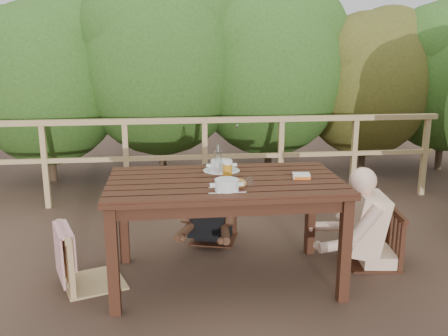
{
  "coord_description": "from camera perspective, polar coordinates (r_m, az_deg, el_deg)",
  "views": [
    {
      "loc": [
        -0.41,
        -3.54,
        1.8
      ],
      "look_at": [
        0.0,
        0.05,
        0.9
      ],
      "focal_mm": 39.33,
      "sensor_mm": 36.0,
      "label": 1
    }
  ],
  "objects": [
    {
      "name": "soup_near",
      "position": [
        3.41,
        0.32,
        -2.09
      ],
      "size": [
        0.28,
        0.28,
        0.09
      ],
      "primitive_type": "cylinder",
      "color": "white",
      "rests_on": "table"
    },
    {
      "name": "butter_tub",
      "position": [
        3.76,
        8.96,
        -1.04
      ],
      "size": [
        0.14,
        0.11,
        0.06
      ],
      "primitive_type": "cube",
      "rotation": [
        0.0,
        0.0,
        -0.14
      ],
      "color": "white",
      "rests_on": "table"
    },
    {
      "name": "soup_far",
      "position": [
        3.95,
        -0.29,
        0.2
      ],
      "size": [
        0.3,
        0.3,
        0.1
      ],
      "primitive_type": "cylinder",
      "color": "silver",
      "rests_on": "table"
    },
    {
      "name": "chair_far",
      "position": [
        4.61,
        -1.23,
        -3.53
      ],
      "size": [
        0.51,
        0.51,
        0.83
      ],
      "primitive_type": "cube",
      "rotation": [
        0.0,
        0.0,
        -0.28
      ],
      "color": "black",
      "rests_on": "ground"
    },
    {
      "name": "railing",
      "position": [
        5.71,
        -2.24,
        0.86
      ],
      "size": [
        5.6,
        0.1,
        1.01
      ],
      "primitive_type": "cube",
      "color": "tan",
      "rests_on": "ground"
    },
    {
      "name": "woman",
      "position": [
        4.58,
        -1.27,
        -1.3
      ],
      "size": [
        0.62,
        0.7,
        1.19
      ],
      "primitive_type": null,
      "rotation": [
        0.0,
        0.0,
        2.86
      ],
      "color": "black",
      "rests_on": "ground"
    },
    {
      "name": "diner_right",
      "position": [
        4.24,
        17.76,
        -1.92
      ],
      "size": [
        0.74,
        0.63,
        1.38
      ],
      "primitive_type": null,
      "rotation": [
        0.0,
        0.0,
        1.45
      ],
      "color": "beige",
      "rests_on": "ground"
    },
    {
      "name": "hedge_row",
      "position": [
        6.79,
        0.32,
        14.83
      ],
      "size": [
        6.6,
        1.6,
        3.8
      ],
      "primitive_type": null,
      "color": "#2B4D1A",
      "rests_on": "ground"
    },
    {
      "name": "ground",
      "position": [
        4.0,
        0.08,
        -12.8
      ],
      "size": [
        60.0,
        60.0,
        0.0
      ],
      "primitive_type": "plane",
      "color": "#4B3528",
      "rests_on": "ground"
    },
    {
      "name": "beer_glass",
      "position": [
        3.71,
        0.39,
        -0.33
      ],
      "size": [
        0.08,
        0.08,
        0.15
      ],
      "primitive_type": "cylinder",
      "color": "orange",
      "rests_on": "table"
    },
    {
      "name": "chair_right",
      "position": [
        4.3,
        17.15,
        -5.19
      ],
      "size": [
        0.48,
        0.48,
        0.87
      ],
      "primitive_type": "cube",
      "rotation": [
        0.0,
        0.0,
        -1.69
      ],
      "color": "black",
      "rests_on": "ground"
    },
    {
      "name": "tumbler",
      "position": [
        3.53,
        2.93,
        -1.71
      ],
      "size": [
        0.07,
        0.07,
        0.08
      ],
      "primitive_type": "cylinder",
      "color": "silver",
      "rests_on": "table"
    },
    {
      "name": "bottle",
      "position": [
        3.85,
        -0.69,
        0.93
      ],
      "size": [
        0.06,
        0.06,
        0.24
      ],
      "primitive_type": "cylinder",
      "color": "white",
      "rests_on": "table"
    },
    {
      "name": "bread_roll",
      "position": [
        3.51,
        1.66,
        -1.82
      ],
      "size": [
        0.12,
        0.09,
        0.07
      ],
      "primitive_type": "ellipsoid",
      "color": "#B27A3E",
      "rests_on": "table"
    },
    {
      "name": "table",
      "position": [
        3.83,
        0.09,
        -7.39
      ],
      "size": [
        1.75,
        0.98,
        0.81
      ],
      "primitive_type": "cube",
      "color": "black",
      "rests_on": "ground"
    },
    {
      "name": "chair_left",
      "position": [
        3.89,
        -15.27,
        -6.68
      ],
      "size": [
        0.58,
        0.58,
        0.92
      ],
      "primitive_type": "cube",
      "rotation": [
        0.0,
        0.0,
        1.91
      ],
      "color": "tan",
      "rests_on": "ground"
    }
  ]
}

